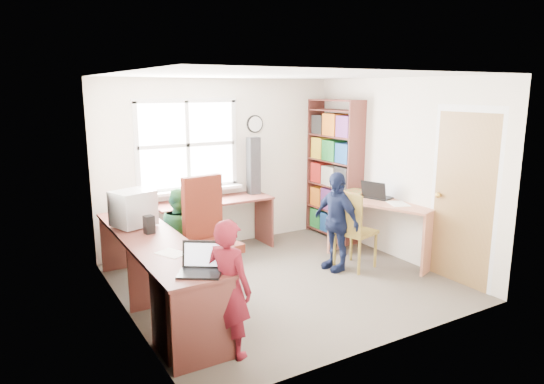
{
  "coord_description": "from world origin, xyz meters",
  "views": [
    {
      "loc": [
        -2.86,
        -4.61,
        2.25
      ],
      "look_at": [
        0.0,
        0.25,
        1.05
      ],
      "focal_mm": 32.0,
      "sensor_mm": 36.0,
      "label": 1
    }
  ],
  "objects_px": {
    "laptop_right": "(376,194)",
    "person_navy": "(336,221)",
    "wooden_chair": "(352,228)",
    "person_green": "(181,234)",
    "crt_monitor": "(133,208)",
    "swivel_chair": "(210,243)",
    "bookshelf": "(334,173)",
    "right_desk": "(384,217)",
    "l_desk": "(186,274)",
    "laptop_left": "(201,265)",
    "potted_plant": "(191,190)",
    "person_red": "(229,289)",
    "cd_tower": "(253,166)"
  },
  "relations": [
    {
      "from": "laptop_right",
      "to": "person_navy",
      "type": "distance_m",
      "value": 0.83
    },
    {
      "from": "wooden_chair",
      "to": "person_green",
      "type": "bearing_deg",
      "value": 142.31
    },
    {
      "from": "crt_monitor",
      "to": "person_navy",
      "type": "relative_size",
      "value": 0.4
    },
    {
      "from": "swivel_chair",
      "to": "person_green",
      "type": "relative_size",
      "value": 1.16
    },
    {
      "from": "bookshelf",
      "to": "laptop_right",
      "type": "distance_m",
      "value": 1.02
    },
    {
      "from": "person_navy",
      "to": "right_desk",
      "type": "bearing_deg",
      "value": 82.1
    },
    {
      "from": "laptop_right",
      "to": "l_desk",
      "type": "bearing_deg",
      "value": 81.08
    },
    {
      "from": "laptop_left",
      "to": "wooden_chair",
      "type": "bearing_deg",
      "value": 55.11
    },
    {
      "from": "l_desk",
      "to": "crt_monitor",
      "type": "bearing_deg",
      "value": 104.25
    },
    {
      "from": "laptop_right",
      "to": "potted_plant",
      "type": "distance_m",
      "value": 2.5
    },
    {
      "from": "bookshelf",
      "to": "laptop_left",
      "type": "relative_size",
      "value": 4.59
    },
    {
      "from": "swivel_chair",
      "to": "wooden_chair",
      "type": "xyz_separation_m",
      "value": [
        1.81,
        -0.29,
        -0.02
      ]
    },
    {
      "from": "wooden_chair",
      "to": "potted_plant",
      "type": "bearing_deg",
      "value": 119.07
    },
    {
      "from": "l_desk",
      "to": "right_desk",
      "type": "bearing_deg",
      "value": 5.75
    },
    {
      "from": "potted_plant",
      "to": "person_red",
      "type": "relative_size",
      "value": 0.27
    },
    {
      "from": "laptop_right",
      "to": "potted_plant",
      "type": "bearing_deg",
      "value": 41.28
    },
    {
      "from": "potted_plant",
      "to": "swivel_chair",
      "type": "bearing_deg",
      "value": -102.43
    },
    {
      "from": "right_desk",
      "to": "laptop_right",
      "type": "distance_m",
      "value": 0.33
    },
    {
      "from": "person_red",
      "to": "person_navy",
      "type": "bearing_deg",
      "value": -88.19
    },
    {
      "from": "laptop_left",
      "to": "person_navy",
      "type": "relative_size",
      "value": 0.36
    },
    {
      "from": "l_desk",
      "to": "bookshelf",
      "type": "distance_m",
      "value": 3.35
    },
    {
      "from": "cd_tower",
      "to": "person_navy",
      "type": "distance_m",
      "value": 1.61
    },
    {
      "from": "bookshelf",
      "to": "laptop_right",
      "type": "relative_size",
      "value": 4.83
    },
    {
      "from": "right_desk",
      "to": "potted_plant",
      "type": "relative_size",
      "value": 4.63
    },
    {
      "from": "l_desk",
      "to": "potted_plant",
      "type": "height_order",
      "value": "potted_plant"
    },
    {
      "from": "bookshelf",
      "to": "person_green",
      "type": "bearing_deg",
      "value": -169.71
    },
    {
      "from": "person_red",
      "to": "laptop_left",
      "type": "bearing_deg",
      "value": 28.01
    },
    {
      "from": "crt_monitor",
      "to": "laptop_left",
      "type": "bearing_deg",
      "value": -104.78
    },
    {
      "from": "swivel_chair",
      "to": "crt_monitor",
      "type": "height_order",
      "value": "swivel_chair"
    },
    {
      "from": "laptop_left",
      "to": "person_red",
      "type": "distance_m",
      "value": 0.3
    },
    {
      "from": "bookshelf",
      "to": "potted_plant",
      "type": "bearing_deg",
      "value": 173.03
    },
    {
      "from": "person_green",
      "to": "bookshelf",
      "type": "bearing_deg",
      "value": -82.08
    },
    {
      "from": "laptop_right",
      "to": "person_navy",
      "type": "height_order",
      "value": "person_navy"
    },
    {
      "from": "swivel_chair",
      "to": "wooden_chair",
      "type": "height_order",
      "value": "swivel_chair"
    },
    {
      "from": "person_green",
      "to": "laptop_left",
      "type": "bearing_deg",
      "value": 163.32
    },
    {
      "from": "laptop_right",
      "to": "cd_tower",
      "type": "height_order",
      "value": "cd_tower"
    },
    {
      "from": "crt_monitor",
      "to": "person_red",
      "type": "distance_m",
      "value": 1.85
    },
    {
      "from": "crt_monitor",
      "to": "person_green",
      "type": "relative_size",
      "value": 0.45
    },
    {
      "from": "laptop_right",
      "to": "person_red",
      "type": "bearing_deg",
      "value": 96.92
    },
    {
      "from": "crt_monitor",
      "to": "person_navy",
      "type": "distance_m",
      "value": 2.46
    },
    {
      "from": "wooden_chair",
      "to": "laptop_left",
      "type": "bearing_deg",
      "value": -174.9
    },
    {
      "from": "person_navy",
      "to": "bookshelf",
      "type": "bearing_deg",
      "value": 137.92
    },
    {
      "from": "laptop_right",
      "to": "person_red",
      "type": "xyz_separation_m",
      "value": [
        -2.83,
        -1.31,
        -0.25
      ]
    },
    {
      "from": "crt_monitor",
      "to": "cd_tower",
      "type": "height_order",
      "value": "cd_tower"
    },
    {
      "from": "laptop_left",
      "to": "right_desk",
      "type": "bearing_deg",
      "value": 52.63
    },
    {
      "from": "wooden_chair",
      "to": "laptop_right",
      "type": "relative_size",
      "value": 2.3
    },
    {
      "from": "laptop_left",
      "to": "laptop_right",
      "type": "relative_size",
      "value": 1.05
    },
    {
      "from": "wooden_chair",
      "to": "cd_tower",
      "type": "xyz_separation_m",
      "value": [
        -0.56,
        1.58,
        0.62
      ]
    },
    {
      "from": "cd_tower",
      "to": "person_navy",
      "type": "relative_size",
      "value": 0.66
    },
    {
      "from": "bookshelf",
      "to": "wooden_chair",
      "type": "bearing_deg",
      "value": -117.86
    }
  ]
}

